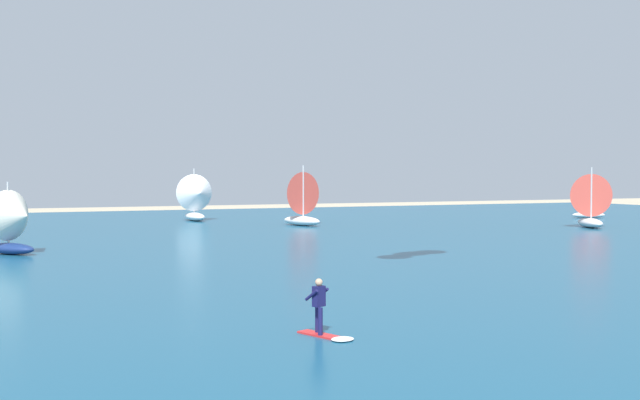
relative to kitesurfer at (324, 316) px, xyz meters
name	(u,v)px	position (x,y,z in m)	size (l,w,h in m)	color
ocean	(154,242)	(1.19, 33.03, -0.65)	(160.00, 90.00, 0.10)	navy
kitesurfer	(324,316)	(0.00, 0.00, 0.00)	(1.26, 2.02, 1.67)	red
sailboat_outermost	(197,197)	(9.25, 53.81, 1.82)	(3.88, 4.56, 5.29)	white
sailboat_leading	(588,200)	(39.39, 31.89, 1.84)	(4.23, 4.73, 5.33)	silver
sailboat_mid_right	(297,198)	(16.36, 44.27, 1.93)	(4.37, 4.92, 5.53)	white
sailboat_far_left	(584,200)	(48.86, 42.62, 1.32)	(3.72, 3.33, 4.19)	silver
sailboat_anchored_offshore	(16,221)	(-7.89, 27.17, 1.35)	(3.71, 3.82, 4.27)	navy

